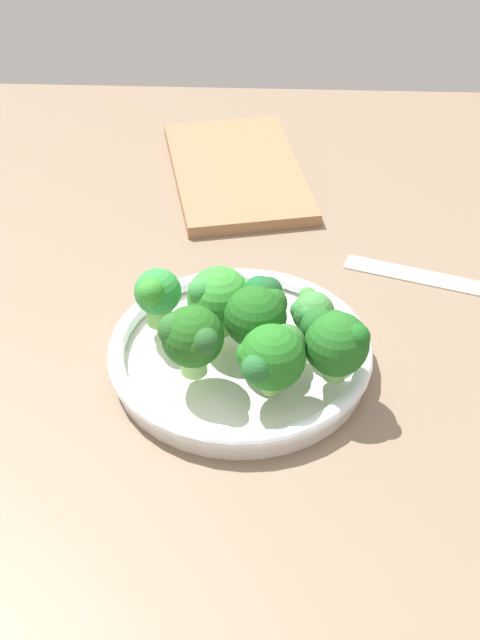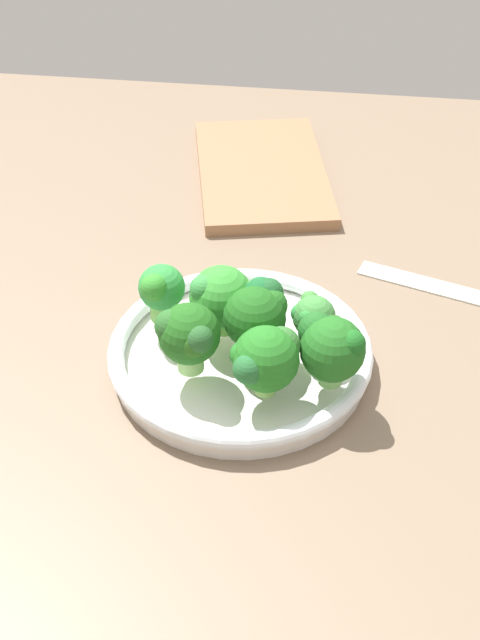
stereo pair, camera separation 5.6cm
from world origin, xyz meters
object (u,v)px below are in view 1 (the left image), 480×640
object	(u,v)px
bowl	(240,356)
broccoli_floret_6	(259,312)
broccoli_floret_2	(335,341)
broccoli_floret_4	(311,315)
broccoli_floret_5	(222,299)
broccoli_floret_1	(192,338)
broccoli_floret_3	(272,356)
broccoli_floret_0	(156,294)
cutting_board	(233,172)

from	to	relation	value
bowl	broccoli_floret_6	distance (cm)	6.01
broccoli_floret_2	broccoli_floret_4	distance (cm)	5.26
broccoli_floret_2	broccoli_floret_5	world-z (taller)	broccoli_floret_5
broccoli_floret_1	broccoli_floret_6	distance (cm)	7.08
broccoli_floret_4	broccoli_floret_1	bearing A→B (deg)	-64.26
broccoli_floret_3	broccoli_floret_1	bearing A→B (deg)	-104.18
broccoli_floret_1	broccoli_floret_3	distance (cm)	7.45
bowl	broccoli_floret_0	world-z (taller)	broccoli_floret_0
cutting_board	bowl	bearing A→B (deg)	3.89
broccoli_floret_2	bowl	bearing A→B (deg)	-113.65
broccoli_floret_0	broccoli_floret_5	world-z (taller)	broccoli_floret_5
broccoli_floret_0	broccoli_floret_4	distance (cm)	15.03
broccoli_floret_1	broccoli_floret_3	size ratio (longest dim) A/B	1.03
bowl	broccoli_floret_2	size ratio (longest dim) A/B	3.76
broccoli_floret_0	bowl	bearing A→B (deg)	71.75
bowl	broccoli_floret_4	bearing A→B (deg)	98.21
broccoli_floret_1	broccoli_floret_5	distance (cm)	6.74
broccoli_floret_6	broccoli_floret_2	bearing A→B (deg)	63.19
broccoli_floret_2	broccoli_floret_3	size ratio (longest dim) A/B	1.00
broccoli_floret_3	broccoli_floret_6	distance (cm)	5.96
bowl	broccoli_floret_0	bearing A→B (deg)	-108.25
broccoli_floret_1	broccoli_floret_2	xyz separation A→B (cm)	(-0.45, 12.84, -0.21)
broccoli_floret_5	broccoli_floret_1	bearing A→B (deg)	-20.15
broccoli_floret_4	cutting_board	world-z (taller)	broccoli_floret_4
broccoli_floret_5	broccoli_floret_3	bearing A→B (deg)	31.04
broccoli_floret_1	broccoli_floret_4	world-z (taller)	broccoli_floret_1
bowl	broccoli_floret_6	bearing A→B (deg)	80.55
cutting_board	broccoli_floret_6	bearing A→B (deg)	6.48
broccoli_floret_4	broccoli_floret_6	world-z (taller)	broccoli_floret_6
broccoli_floret_0	broccoli_floret_6	bearing A→B (deg)	73.24
broccoli_floret_0	broccoli_floret_1	bearing A→B (deg)	30.30
broccoli_floret_0	broccoli_floret_6	xyz separation A→B (cm)	(2.99, 9.93, 0.56)
broccoli_floret_2	cutting_board	xyz separation A→B (cm)	(-41.07, -11.25, -6.19)
bowl	broccoli_floret_1	xyz separation A→B (cm)	(4.26, -4.12, 5.68)
bowl	broccoli_floret_1	world-z (taller)	broccoli_floret_1
broccoli_floret_5	cutting_board	distance (cm)	35.73
broccoli_floret_1	broccoli_floret_2	bearing A→B (deg)	91.99
broccoli_floret_1	broccoli_floret_4	xyz separation A→B (cm)	(-5.23, 10.85, -1.10)
broccoli_floret_1	broccoli_floret_6	xyz separation A→B (cm)	(-3.97, 5.86, 0.07)
broccoli_floret_4	broccoli_floret_2	bearing A→B (deg)	22.54
broccoli_floret_2	broccoli_floret_4	size ratio (longest dim) A/B	1.27
bowl	broccoli_floret_5	size ratio (longest dim) A/B	3.68
broccoli_floret_3	broccoli_floret_4	distance (cm)	7.98
broccoli_floret_5	cutting_board	bearing A→B (deg)	-178.82
broccoli_floret_2	broccoli_floret_6	xyz separation A→B (cm)	(-3.53, -6.98, 0.28)
bowl	broccoli_floret_5	distance (cm)	6.02
broccoli_floret_1	bowl	bearing A→B (deg)	135.94
broccoli_floret_4	broccoli_floret_6	xyz separation A→B (cm)	(1.26, -4.99, 1.17)
broccoli_floret_6	broccoli_floret_3	bearing A→B (deg)	13.23
broccoli_floret_1	broccoli_floret_4	size ratio (longest dim) A/B	1.31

